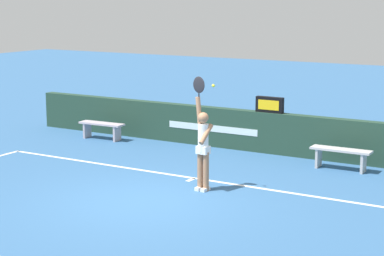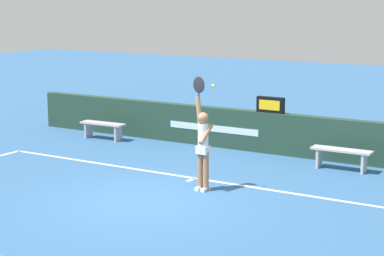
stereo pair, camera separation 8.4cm
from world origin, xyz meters
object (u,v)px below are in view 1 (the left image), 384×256
object	(u,v)px
tennis_player	(203,144)
courtside_bench_far	(102,127)
speed_display	(270,105)
tennis_ball	(213,86)
courtside_bench_near	(341,154)

from	to	relation	value
tennis_player	courtside_bench_far	bearing A→B (deg)	148.59
speed_display	tennis_ball	distance (m)	4.05
tennis_ball	courtside_bench_near	world-z (taller)	tennis_ball
speed_display	tennis_player	xyz separation A→B (m)	(0.27, -3.92, -0.28)
speed_display	tennis_ball	xyz separation A→B (m)	(0.50, -3.90, 0.95)
speed_display	courtside_bench_near	xyz separation A→B (m)	(2.18, -0.80, -0.88)
tennis_player	courtside_bench_near	world-z (taller)	tennis_player
speed_display	courtside_bench_near	world-z (taller)	speed_display
speed_display	courtside_bench_near	size ratio (longest dim) A/B	0.52
tennis_player	courtside_bench_near	xyz separation A→B (m)	(1.91, 3.12, -0.60)
speed_display	tennis_ball	bearing A→B (deg)	-82.75
tennis_player	tennis_ball	world-z (taller)	tennis_player
courtside_bench_near	courtside_bench_far	bearing A→B (deg)	-179.66
tennis_ball	speed_display	bearing A→B (deg)	97.25
tennis_player	courtside_bench_near	size ratio (longest dim) A/B	1.68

